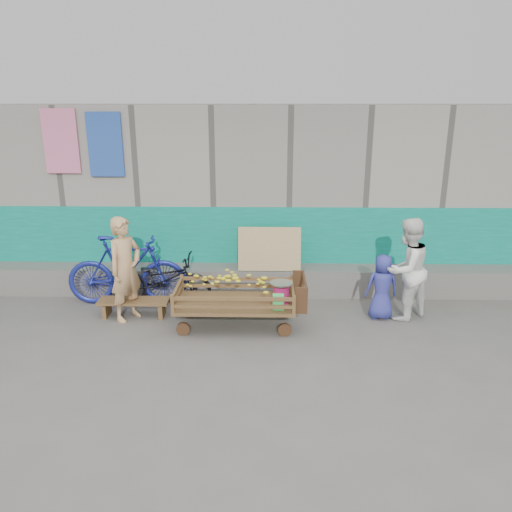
{
  "coord_description": "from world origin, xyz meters",
  "views": [
    {
      "loc": [
        0.24,
        -5.4,
        3.06
      ],
      "look_at": [
        0.11,
        1.2,
        1.0
      ],
      "focal_mm": 35.0,
      "sensor_mm": 36.0,
      "label": 1
    }
  ],
  "objects_px": {
    "vendor_man": "(126,269)",
    "child": "(382,287)",
    "bicycle_blue": "(127,270)",
    "banana_cart": "(233,291)",
    "bicycle_dark": "(162,279)",
    "woman": "(407,269)",
    "bench": "(134,304)"
  },
  "relations": [
    {
      "from": "child",
      "to": "bench",
      "type": "bearing_deg",
      "value": -4.12
    },
    {
      "from": "banana_cart",
      "to": "child",
      "type": "xyz_separation_m",
      "value": [
        2.14,
        0.33,
        -0.04
      ]
    },
    {
      "from": "bench",
      "to": "woman",
      "type": "xyz_separation_m",
      "value": [
        3.97,
        0.03,
        0.56
      ]
    },
    {
      "from": "bicycle_dark",
      "to": "vendor_man",
      "type": "bearing_deg",
      "value": 149.01
    },
    {
      "from": "vendor_man",
      "to": "bicycle_dark",
      "type": "bearing_deg",
      "value": -2.31
    },
    {
      "from": "bench",
      "to": "bicycle_dark",
      "type": "height_order",
      "value": "bicycle_dark"
    },
    {
      "from": "vendor_man",
      "to": "bicycle_blue",
      "type": "bearing_deg",
      "value": 47.68
    },
    {
      "from": "bicycle_dark",
      "to": "woman",
      "type": "bearing_deg",
      "value": -92.66
    },
    {
      "from": "woman",
      "to": "bicycle_blue",
      "type": "xyz_separation_m",
      "value": [
        -4.17,
        0.44,
        -0.2
      ]
    },
    {
      "from": "bicycle_dark",
      "to": "bench",
      "type": "bearing_deg",
      "value": 148.75
    },
    {
      "from": "child",
      "to": "bicycle_dark",
      "type": "bearing_deg",
      "value": -12.27
    },
    {
      "from": "banana_cart",
      "to": "woman",
      "type": "height_order",
      "value": "woman"
    },
    {
      "from": "vendor_man",
      "to": "child",
      "type": "relative_size",
      "value": 1.58
    },
    {
      "from": "woman",
      "to": "bicycle_dark",
      "type": "height_order",
      "value": "woman"
    },
    {
      "from": "banana_cart",
      "to": "bicycle_blue",
      "type": "distance_m",
      "value": 1.87
    },
    {
      "from": "child",
      "to": "bicycle_blue",
      "type": "relative_size",
      "value": 0.53
    },
    {
      "from": "bicycle_dark",
      "to": "banana_cart",
      "type": "bearing_deg",
      "value": -120.27
    },
    {
      "from": "vendor_man",
      "to": "bicycle_blue",
      "type": "relative_size",
      "value": 0.83
    },
    {
      "from": "bicycle_blue",
      "to": "banana_cart",
      "type": "bearing_deg",
      "value": -117.73
    },
    {
      "from": "woman",
      "to": "child",
      "type": "distance_m",
      "value": 0.43
    },
    {
      "from": "banana_cart",
      "to": "vendor_man",
      "type": "bearing_deg",
      "value": 171.48
    },
    {
      "from": "vendor_man",
      "to": "woman",
      "type": "bearing_deg",
      "value": -55.39
    },
    {
      "from": "woman",
      "to": "banana_cart",
      "type": "bearing_deg",
      "value": -27.88
    },
    {
      "from": "vendor_man",
      "to": "child",
      "type": "xyz_separation_m",
      "value": [
        3.69,
        0.1,
        -0.28
      ]
    },
    {
      "from": "bicycle_dark",
      "to": "bicycle_blue",
      "type": "relative_size",
      "value": 0.84
    },
    {
      "from": "bench",
      "to": "vendor_man",
      "type": "height_order",
      "value": "vendor_man"
    },
    {
      "from": "woman",
      "to": "child",
      "type": "xyz_separation_m",
      "value": [
        -0.34,
        -0.02,
        -0.27
      ]
    },
    {
      "from": "bench",
      "to": "woman",
      "type": "distance_m",
      "value": 4.01
    },
    {
      "from": "bench",
      "to": "child",
      "type": "bearing_deg",
      "value": 0.26
    },
    {
      "from": "banana_cart",
      "to": "bench",
      "type": "bearing_deg",
      "value": 167.96
    },
    {
      "from": "child",
      "to": "woman",
      "type": "bearing_deg",
      "value": 178.5
    },
    {
      "from": "banana_cart",
      "to": "bench",
      "type": "height_order",
      "value": "banana_cart"
    }
  ]
}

